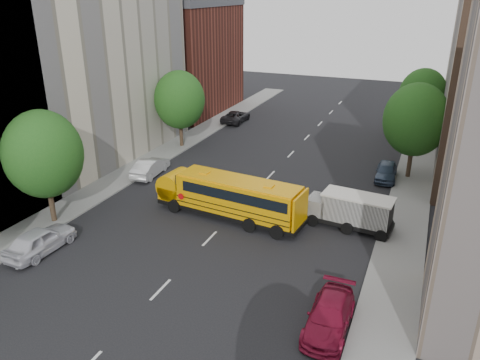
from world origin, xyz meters
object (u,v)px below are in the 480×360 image
Objects in this scene: street_tree_5 at (423,95)px; safari_truck at (350,210)px; street_tree_2 at (180,100)px; parked_car_4 at (386,171)px; parked_car_3 at (329,316)px; parked_car_2 at (236,116)px; school_bus at (228,195)px; parked_car_0 at (40,240)px; parked_car_5 at (398,125)px; street_tree_1 at (43,154)px; parked_car_1 at (150,167)px; street_tree_4 at (416,120)px.

street_tree_5 is 23.41m from safari_truck.
safari_truck is at bearing -29.95° from street_tree_2.
street_tree_5 is at bearing 80.10° from parked_car_4.
street_tree_2 is 1.61× the size of parked_car_3.
safari_truck is (19.04, -10.97, -3.53)m from street_tree_2.
safari_truck is 28.02m from parked_car_2.
school_bus is 2.34× the size of parked_car_0.
parked_car_4 is 15.20m from parked_car_5.
safari_truck is at bearing 94.84° from parked_car_3.
parked_car_4 is at bearing -97.41° from street_tree_5.
parked_car_3 is at bearing -93.37° from street_tree_5.
street_tree_1 is 37.93m from parked_car_5.
parked_car_0 reaches higher than parked_car_1.
street_tree_5 is 1.59× the size of parked_car_0.
street_tree_4 is at bearing -83.09° from parked_car_5.
parked_car_2 is at bearing -176.65° from street_tree_5.
street_tree_4 is 22.06m from parked_car_3.
street_tree_2 is 11.64m from parked_car_2.
street_tree_4 reaches higher than parked_car_2.
street_tree_1 is 1.03× the size of street_tree_2.
school_bus is at bearing 148.65° from parked_car_1.
street_tree_4 is 17.20m from school_bus.
school_bus is at bearing -110.41° from parked_car_5.
street_tree_4 reaches higher than parked_car_5.
parked_car_1 is (-20.60, -7.98, -4.33)m from street_tree_4.
street_tree_2 is 24.63m from parked_car_5.
parked_car_0 is at bearing -118.33° from parked_car_5.
street_tree_2 is 0.95× the size of street_tree_4.
street_tree_1 is 5.81m from parked_car_0.
parked_car_1 is at bearing 176.29° from safari_truck.
street_tree_4 is 1.78× the size of parked_car_1.
school_bus is at bearing 135.43° from parked_car_3.
safari_truck is at bearing -99.75° from parked_car_4.
parked_car_1 is at bearing 89.28° from parked_car_2.
parked_car_0 reaches higher than parked_car_3.
parked_car_0 is at bearing 179.15° from parked_car_3.
parked_car_2 is at bearing 145.30° from parked_car_4.
street_tree_1 reaches higher than parked_car_1.
safari_truck is 25.07m from parked_car_5.
parked_car_0 is 39.63m from parked_car_5.
street_tree_1 is 0.98× the size of street_tree_4.
street_tree_1 reaches higher than street_tree_5.
parked_car_1 reaches higher than parked_car_2.
street_tree_4 is 1.69× the size of parked_car_5.
parked_car_0 reaches higher than parked_car_2.
parked_car_0 is 1.04× the size of parked_car_1.
parked_car_5 is at bearing -114.65° from parked_car_0.
parked_car_4 is at bearing -3.13° from street_tree_2.
street_tree_4 reaches higher than parked_car_0.
safari_truck is (19.04, 7.03, -3.66)m from street_tree_1.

